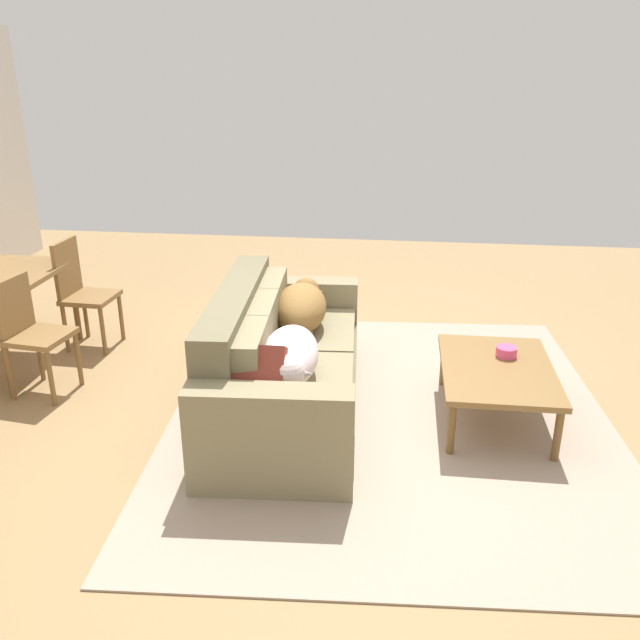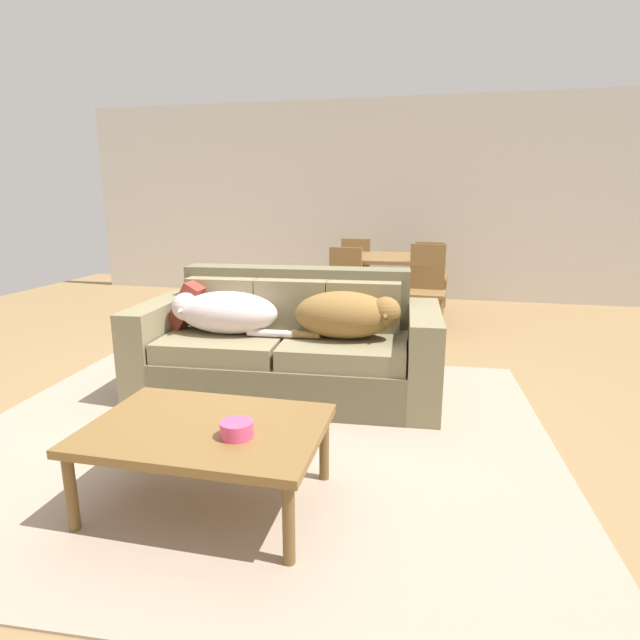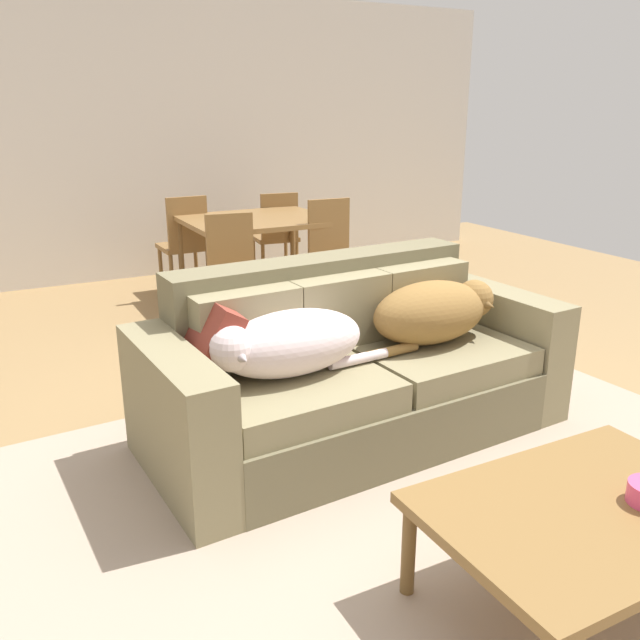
{
  "view_description": "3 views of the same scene",
  "coord_description": "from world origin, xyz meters",
  "px_view_note": "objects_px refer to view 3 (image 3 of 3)",
  "views": [
    {
      "loc": [
        -3.99,
        -0.73,
        2.34
      ],
      "look_at": [
        0.34,
        -0.2,
        0.62
      ],
      "focal_mm": 37.3,
      "sensor_mm": 36.0,
      "label": 1
    },
    {
      "loc": [
        1.16,
        -3.44,
        1.42
      ],
      "look_at": [
        0.35,
        0.13,
        0.54
      ],
      "focal_mm": 29.06,
      "sensor_mm": 36.0,
      "label": 2
    },
    {
      "loc": [
        -1.48,
        -2.68,
        1.65
      ],
      "look_at": [
        -0.0,
        0.14,
        0.62
      ],
      "focal_mm": 37.19,
      "sensor_mm": 36.0,
      "label": 3
    }
  ],
  "objects_px": {
    "dog_on_left_cushion": "(287,344)",
    "dining_chair_near_left": "(234,267)",
    "coffee_table": "(588,516)",
    "dining_chair_far_right": "(277,233)",
    "dining_chair_far_left": "(185,241)",
    "dog_on_right_cushion": "(435,311)",
    "dining_chair_near_right": "(334,253)",
    "dining_table": "(257,226)",
    "throw_pillow_by_left_arm": "(206,342)",
    "couch": "(351,371)"
  },
  "relations": [
    {
      "from": "dog_on_right_cushion",
      "to": "dining_chair_far_right",
      "type": "relative_size",
      "value": 0.97
    },
    {
      "from": "dining_chair_near_left",
      "to": "dining_chair_far_left",
      "type": "bearing_deg",
      "value": 98.92
    },
    {
      "from": "dog_on_left_cushion",
      "to": "dog_on_right_cushion",
      "type": "relative_size",
      "value": 1.06
    },
    {
      "from": "dining_chair_far_left",
      "to": "throw_pillow_by_left_arm",
      "type": "bearing_deg",
      "value": 73.85
    },
    {
      "from": "dining_table",
      "to": "dining_chair_far_right",
      "type": "relative_size",
      "value": 1.37
    },
    {
      "from": "dog_on_left_cushion",
      "to": "dining_table",
      "type": "distance_m",
      "value": 2.77
    },
    {
      "from": "coffee_table",
      "to": "dog_on_left_cushion",
      "type": "bearing_deg",
      "value": 109.37
    },
    {
      "from": "dining_chair_far_left",
      "to": "dining_table",
      "type": "bearing_deg",
      "value": 128.79
    },
    {
      "from": "dog_on_left_cushion",
      "to": "dining_chair_near_left",
      "type": "xyz_separation_m",
      "value": [
        0.49,
        2.0,
        -0.11
      ]
    },
    {
      "from": "dog_on_left_cushion",
      "to": "dining_chair_near_right",
      "type": "relative_size",
      "value": 0.96
    },
    {
      "from": "couch",
      "to": "dining_chair_near_right",
      "type": "distance_m",
      "value": 2.1
    },
    {
      "from": "couch",
      "to": "dog_on_right_cushion",
      "type": "relative_size",
      "value": 2.61
    },
    {
      "from": "dining_chair_near_left",
      "to": "dining_table",
      "type": "bearing_deg",
      "value": 61.62
    },
    {
      "from": "dining_chair_near_left",
      "to": "dining_chair_far_right",
      "type": "distance_m",
      "value": 1.51
    },
    {
      "from": "dining_chair_near_left",
      "to": "dining_chair_near_right",
      "type": "relative_size",
      "value": 0.95
    },
    {
      "from": "coffee_table",
      "to": "dining_chair_near_right",
      "type": "relative_size",
      "value": 1.14
    },
    {
      "from": "coffee_table",
      "to": "dining_chair_far_right",
      "type": "bearing_deg",
      "value": 78.69
    },
    {
      "from": "couch",
      "to": "dining_chair_near_right",
      "type": "bearing_deg",
      "value": 60.09
    },
    {
      "from": "coffee_table",
      "to": "dining_chair_far_left",
      "type": "distance_m",
      "value": 4.5
    },
    {
      "from": "coffee_table",
      "to": "dining_table",
      "type": "xyz_separation_m",
      "value": [
        0.46,
        3.95,
        0.32
      ]
    },
    {
      "from": "throw_pillow_by_left_arm",
      "to": "couch",
      "type": "bearing_deg",
      "value": -0.77
    },
    {
      "from": "couch",
      "to": "dining_chair_near_left",
      "type": "height_order",
      "value": "couch"
    },
    {
      "from": "dining_chair_near_right",
      "to": "dining_chair_far_left",
      "type": "height_order",
      "value": "dining_chair_near_right"
    },
    {
      "from": "dining_chair_near_left",
      "to": "dining_chair_far_right",
      "type": "relative_size",
      "value": 1.01
    },
    {
      "from": "dining_table",
      "to": "dining_chair_near_right",
      "type": "distance_m",
      "value": 0.74
    },
    {
      "from": "coffee_table",
      "to": "dining_chair_far_left",
      "type": "height_order",
      "value": "dining_chair_far_left"
    },
    {
      "from": "dog_on_right_cushion",
      "to": "dining_chair_near_left",
      "type": "relative_size",
      "value": 0.95
    },
    {
      "from": "dining_table",
      "to": "dining_chair_far_left",
      "type": "height_order",
      "value": "dining_chair_far_left"
    },
    {
      "from": "dining_chair_far_right",
      "to": "coffee_table",
      "type": "bearing_deg",
      "value": 85.4
    },
    {
      "from": "throw_pillow_by_left_arm",
      "to": "coffee_table",
      "type": "height_order",
      "value": "throw_pillow_by_left_arm"
    },
    {
      "from": "dog_on_left_cushion",
      "to": "dining_chair_far_left",
      "type": "xyz_separation_m",
      "value": [
        0.46,
        3.16,
        -0.12
      ]
    },
    {
      "from": "dog_on_left_cushion",
      "to": "throw_pillow_by_left_arm",
      "type": "xyz_separation_m",
      "value": [
        -0.33,
        0.16,
        0.01
      ]
    },
    {
      "from": "dog_on_right_cushion",
      "to": "dining_chair_far_left",
      "type": "bearing_deg",
      "value": 94.15
    },
    {
      "from": "dining_chair_far_left",
      "to": "dog_on_left_cushion",
      "type": "bearing_deg",
      "value": 80.29
    },
    {
      "from": "coffee_table",
      "to": "dining_chair_far_right",
      "type": "xyz_separation_m",
      "value": [
        0.91,
        4.56,
        0.12
      ]
    },
    {
      "from": "throw_pillow_by_left_arm",
      "to": "dining_chair_far_left",
      "type": "height_order",
      "value": "dining_chair_far_left"
    },
    {
      "from": "dog_on_right_cushion",
      "to": "dining_chair_near_left",
      "type": "distance_m",
      "value": 1.98
    },
    {
      "from": "dining_table",
      "to": "throw_pillow_by_left_arm",
      "type": "bearing_deg",
      "value": -117.23
    },
    {
      "from": "throw_pillow_by_left_arm",
      "to": "dining_table",
      "type": "relative_size",
      "value": 0.31
    },
    {
      "from": "throw_pillow_by_left_arm",
      "to": "dining_table",
      "type": "height_order",
      "value": "throw_pillow_by_left_arm"
    },
    {
      "from": "dog_on_left_cushion",
      "to": "dining_table",
      "type": "xyz_separation_m",
      "value": [
        0.93,
        2.61,
        0.06
      ]
    },
    {
      "from": "dog_on_left_cushion",
      "to": "dining_chair_near_right",
      "type": "bearing_deg",
      "value": 52.52
    },
    {
      "from": "dining_chair_near_left",
      "to": "dining_chair_near_right",
      "type": "distance_m",
      "value": 0.87
    },
    {
      "from": "dining_chair_near_left",
      "to": "dining_chair_near_right",
      "type": "height_order",
      "value": "dining_chair_near_right"
    },
    {
      "from": "couch",
      "to": "dining_chair_near_left",
      "type": "xyz_separation_m",
      "value": [
        0.06,
        1.85,
        0.16
      ]
    },
    {
      "from": "dog_on_right_cushion",
      "to": "dining_chair_far_right",
      "type": "height_order",
      "value": "dining_chair_far_right"
    },
    {
      "from": "dog_on_left_cushion",
      "to": "dining_table",
      "type": "bearing_deg",
      "value": 66.81
    },
    {
      "from": "dining_chair_near_left",
      "to": "dining_chair_far_right",
      "type": "height_order",
      "value": "dining_chair_near_left"
    },
    {
      "from": "couch",
      "to": "dining_chair_near_right",
      "type": "relative_size",
      "value": 2.35
    },
    {
      "from": "dog_on_right_cushion",
      "to": "dining_table",
      "type": "distance_m",
      "value": 2.55
    }
  ]
}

